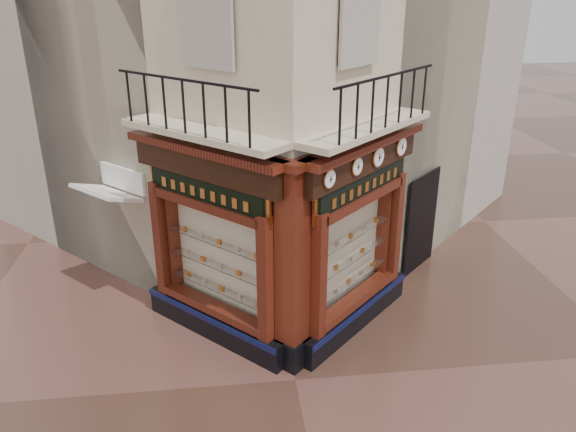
{
  "coord_description": "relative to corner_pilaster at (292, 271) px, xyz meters",
  "views": [
    {
      "loc": [
        -1.09,
        -8.09,
        6.6
      ],
      "look_at": [
        0.1,
        2.0,
        2.36
      ],
      "focal_mm": 35.0,
      "sensor_mm": 36.0,
      "label": 1
    }
  ],
  "objects": [
    {
      "name": "awning",
      "position": [
        -3.61,
        2.9,
        -1.95
      ],
      "size": [
        1.62,
        1.62,
        0.35
      ],
      "primitive_type": null,
      "rotation": [
        0.32,
        0.0,
        2.36
      ],
      "color": "white",
      "rests_on": "ground"
    },
    {
      "name": "clock_b",
      "position": [
        1.21,
        0.61,
        1.67
      ],
      "size": [
        0.28,
        0.28,
        0.34
      ],
      "rotation": [
        0.0,
        0.0,
        0.79
      ],
      "color": "#B26D3B",
      "rests_on": "ground"
    },
    {
      "name": "signboard_left",
      "position": [
        -1.46,
        1.01,
        1.15
      ],
      "size": [
        2.2,
        2.2,
        0.59
      ],
      "rotation": [
        0.0,
        0.0,
        2.36
      ],
      "color": "#C9813B",
      "rests_on": "ground"
    },
    {
      "name": "main_building",
      "position": [
        0.0,
        5.66,
        4.05
      ],
      "size": [
        11.31,
        11.31,
        12.0
      ],
      "primitive_type": "cube",
      "rotation": [
        0.0,
        0.0,
        0.79
      ],
      "color": "beige",
      "rests_on": "ground"
    },
    {
      "name": "shopfront_right",
      "position": [
        1.41,
        1.07,
        0.03
      ],
      "size": [
        2.86,
        2.86,
        3.98
      ],
      "rotation": [
        0.0,
        0.0,
        0.79
      ],
      "color": "black",
      "rests_on": "ground"
    },
    {
      "name": "ground",
      "position": [
        0.0,
        -0.5,
        -1.95
      ],
      "size": [
        80.0,
        80.0,
        0.0
      ],
      "primitive_type": "plane",
      "color": "#472B21",
      "rests_on": "ground"
    },
    {
      "name": "clock_c",
      "position": [
        1.73,
        1.13,
        1.67
      ],
      "size": [
        0.31,
        0.31,
        0.39
      ],
      "rotation": [
        0.0,
        0.0,
        0.79
      ],
      "color": "#B26D3B",
      "rests_on": "ground"
    },
    {
      "name": "shopfront_left",
      "position": [
        -1.41,
        1.07,
        0.03
      ],
      "size": [
        2.86,
        2.86,
        3.98
      ],
      "rotation": [
        0.0,
        0.0,
        2.36
      ],
      "color": "black",
      "rests_on": "ground"
    },
    {
      "name": "corner_pilaster",
      "position": [
        0.0,
        0.0,
        0.0
      ],
      "size": [
        0.85,
        0.85,
        3.98
      ],
      "rotation": [
        0.0,
        0.0,
        0.79
      ],
      "color": "black",
      "rests_on": "ground"
    },
    {
      "name": "balcony",
      "position": [
        0.0,
        0.99,
        2.27
      ],
      "size": [
        5.94,
        2.97,
        1.03
      ],
      "color": "beige",
      "rests_on": "ground"
    },
    {
      "name": "clock_a",
      "position": [
        0.6,
        -0.0,
        1.67
      ],
      "size": [
        0.27,
        0.27,
        0.33
      ],
      "rotation": [
        0.0,
        0.0,
        0.79
      ],
      "color": "#B26D3B",
      "rests_on": "ground"
    },
    {
      "name": "neighbour_right",
      "position": [
        2.47,
        8.13,
        3.55
      ],
      "size": [
        11.31,
        11.31,
        11.0
      ],
      "primitive_type": "cube",
      "rotation": [
        0.0,
        0.0,
        0.79
      ],
      "color": "beige",
      "rests_on": "ground"
    },
    {
      "name": "signboard_right",
      "position": [
        1.46,
        1.01,
        1.15
      ],
      "size": [
        2.26,
        2.26,
        0.61
      ],
      "rotation": [
        0.0,
        0.0,
        0.79
      ],
      "color": "#C9813B",
      "rests_on": "ground"
    },
    {
      "name": "clock_d",
      "position": [
        2.37,
        1.76,
        1.67
      ],
      "size": [
        0.31,
        0.31,
        0.39
      ],
      "rotation": [
        0.0,
        0.0,
        0.79
      ],
      "color": "#B26D3B",
      "rests_on": "ground"
    },
    {
      "name": "neighbour_left",
      "position": [
        -2.47,
        8.13,
        3.55
      ],
      "size": [
        11.31,
        11.31,
        11.0
      ],
      "primitive_type": "cube",
      "rotation": [
        0.0,
        0.0,
        0.79
      ],
      "color": "beige",
      "rests_on": "ground"
    }
  ]
}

